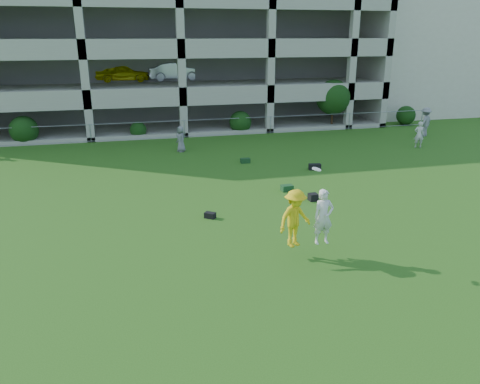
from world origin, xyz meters
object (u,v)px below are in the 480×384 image
object	(u,v)px
bystander_c	(181,139)
parking_garage	(167,42)
bystander_e	(419,135)
frisbee_contest	(302,218)
stucco_building	(417,52)
bystander_f	(425,122)
crate_d	(313,197)

from	to	relation	value
bystander_c	parking_garage	world-z (taller)	parking_garage
bystander_e	frisbee_contest	size ratio (longest dim) A/B	0.63
stucco_building	bystander_c	xyz separation A→B (m)	(-23.72, -12.86, -4.25)
bystander_f	frisbee_contest	world-z (taller)	frisbee_contest
crate_d	frisbee_contest	bearing A→B (deg)	-116.80
bystander_f	parking_garage	bearing A→B (deg)	-65.32
crate_d	bystander_e	bearing A→B (deg)	36.81
bystander_e	frisbee_contest	xyz separation A→B (m)	(-12.35, -12.20, 0.50)
bystander_c	stucco_building	bearing A→B (deg)	98.56
stucco_building	bystander_e	world-z (taller)	stucco_building
stucco_building	parking_garage	world-z (taller)	parking_garage
bystander_c	crate_d	world-z (taller)	bystander_c
crate_d	frisbee_contest	world-z (taller)	frisbee_contest
frisbee_contest	stucco_building	bearing A→B (deg)	51.49
bystander_e	frisbee_contest	world-z (taller)	frisbee_contest
stucco_building	bystander_f	distance (m)	14.95
bystander_f	parking_garage	xyz separation A→B (m)	(-15.82, 12.18, 5.04)
stucco_building	crate_d	size ratio (longest dim) A/B	45.71
bystander_c	crate_d	xyz separation A→B (m)	(4.21, -9.93, -0.60)
stucco_building	frisbee_contest	size ratio (longest dim) A/B	6.28
parking_garage	bystander_f	bearing A→B (deg)	-37.59
crate_d	stucco_building	bearing A→B (deg)	49.42
bystander_f	crate_d	xyz separation A→B (m)	(-12.33, -10.31, -0.82)
bystander_f	crate_d	distance (m)	16.09
bystander_f	crate_d	size ratio (longest dim) A/B	5.54
bystander_e	bystander_f	xyz separation A→B (m)	(2.38, 2.86, 0.17)
bystander_e	bystander_f	world-z (taller)	bystander_f
bystander_f	parking_garage	world-z (taller)	parking_garage
bystander_f	bystander_c	bearing A→B (deg)	-26.41
bystander_c	parking_garage	size ratio (longest dim) A/B	0.05
stucco_building	frisbee_contest	world-z (taller)	stucco_building
stucco_building	frisbee_contest	bearing A→B (deg)	-128.51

